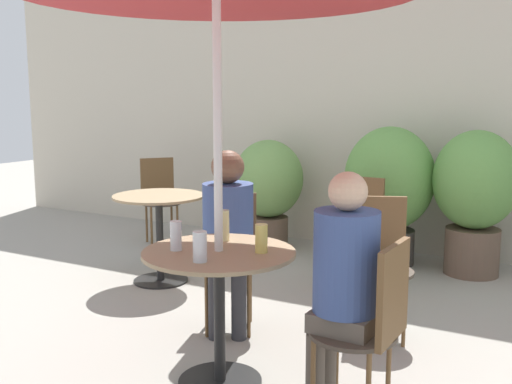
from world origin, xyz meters
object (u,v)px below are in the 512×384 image
potted_plant_1 (389,186)px  beer_glass_3 (261,238)px  seated_person_0 (343,275)px  beer_glass_0 (224,225)px  bistro_chair_4 (159,193)px  bistro_chair_5 (379,253)px  cafe_table_far (159,218)px  potted_plant_2 (475,192)px  bistro_chair_0 (373,318)px  seated_person_1 (228,226)px  potted_plant_0 (268,185)px  bistro_chair_3 (358,222)px  beer_glass_2 (200,247)px  beer_glass_1 (176,236)px  cafe_table_near (219,283)px  bistro_chair_1 (230,248)px

potted_plant_1 → beer_glass_3: bearing=-87.8°
seated_person_0 → beer_glass_0: size_ratio=6.92×
bistro_chair_4 → potted_plant_1: (2.32, 0.34, 0.19)m
bistro_chair_5 → potted_plant_1: (-0.41, 1.62, 0.19)m
cafe_table_far → potted_plant_2: bearing=33.1°
bistro_chair_0 → beer_glass_3: 0.69m
cafe_table_far → bistro_chair_0: bistro_chair_0 is taller
seated_person_1 → beer_glass_3: (0.52, -0.54, 0.09)m
seated_person_1 → beer_glass_0: seated_person_1 is taller
bistro_chair_5 → potted_plant_0: 2.32m
cafe_table_far → seated_person_0: 2.44m
bistro_chair_3 → beer_glass_2: 2.16m
bistro_chair_3 → bistro_chair_0: bearing=-66.6°
bistro_chair_3 → seated_person_1: 1.38m
bistro_chair_3 → beer_glass_0: beer_glass_0 is taller
potted_plant_0 → potted_plant_1: 1.23m
cafe_table_far → potted_plant_0: (0.25, 1.44, 0.10)m
bistro_chair_3 → potted_plant_2: 1.11m
bistro_chair_0 → seated_person_0: (-0.15, 0.01, 0.18)m
beer_glass_1 → potted_plant_2: bearing=69.6°
bistro_chair_0 → bistro_chair_4: size_ratio=1.00×
potted_plant_0 → potted_plant_1: (1.23, -0.01, 0.08)m
bistro_chair_5 → beer_glass_0: beer_glass_0 is taller
beer_glass_0 → potted_plant_2: size_ratio=0.14×
seated_person_1 → potted_plant_2: size_ratio=0.96×
cafe_table_near → bistro_chair_3: size_ratio=0.91×
potted_plant_1 → potted_plant_0: bearing=179.5°
bistro_chair_5 → bistro_chair_3: bearing=93.5°
bistro_chair_0 → potted_plant_0: size_ratio=0.81×
seated_person_0 → seated_person_1: 1.19m
cafe_table_far → bistro_chair_5: size_ratio=0.85×
bistro_chair_5 → cafe_table_near: bearing=-139.4°
bistro_chair_3 → cafe_table_far: bearing=-153.2°
bistro_chair_0 → bistro_chair_1: same height
beer_glass_0 → potted_plant_2: (0.93, 2.51, -0.09)m
seated_person_1 → beer_glass_0: 0.48m
bistro_chair_4 → potted_plant_1: bearing=-41.0°
cafe_table_far → seated_person_0: size_ratio=0.63×
cafe_table_near → beer_glass_3: (0.21, 0.08, 0.25)m
seated_person_0 → beer_glass_3: 0.50m
bistro_chair_1 → bistro_chair_3: size_ratio=1.00×
bistro_chair_3 → bistro_chair_4: same height
cafe_table_near → bistro_chair_5: bearing=64.2°
bistro_chair_4 → seated_person_0: size_ratio=0.74×
potted_plant_2 → bistro_chair_0: bearing=-90.2°
bistro_chair_0 → seated_person_1: seated_person_1 is taller
bistro_chair_0 → bistro_chair_4: 3.88m
cafe_table_far → seated_person_1: size_ratio=0.63×
seated_person_0 → potted_plant_2: bearing=179.4°
bistro_chair_0 → seated_person_0: 0.23m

